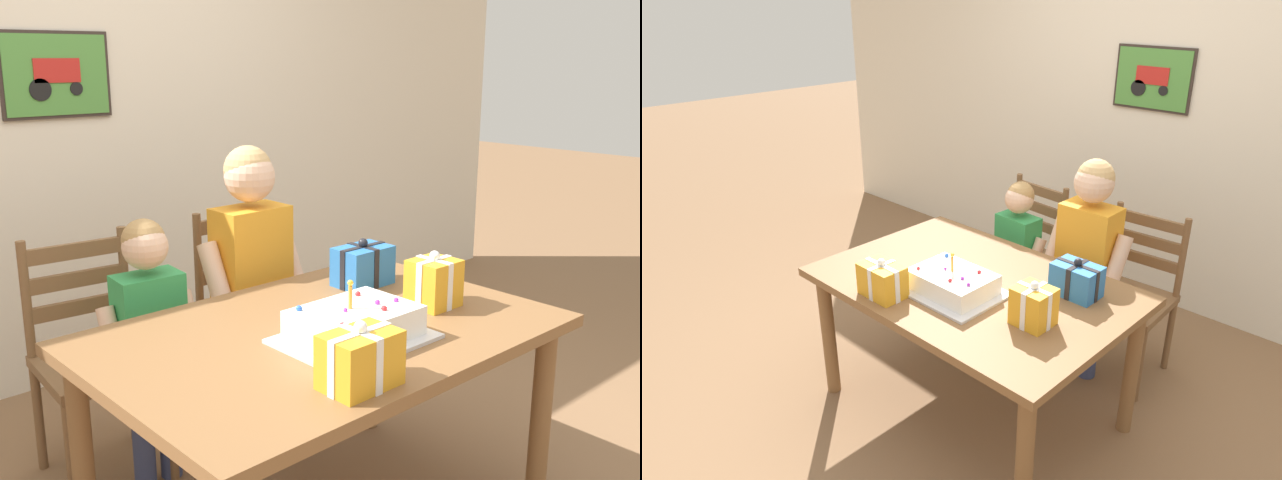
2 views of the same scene
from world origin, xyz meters
The scene contains 10 objects.
back_wall centered at (0.00, 1.78, 1.30)m, with size 6.40×0.11×2.60m.
dining_table centered at (0.00, 0.00, 0.65)m, with size 1.45×0.98×0.74m.
birthday_cake centered at (0.00, -0.14, 0.79)m, with size 0.44×0.34×0.19m.
gift_box_red_large centered at (0.41, 0.23, 0.81)m, with size 0.21×0.15×0.18m.
gift_box_beside_cake centered at (-0.21, -0.37, 0.81)m, with size 0.21×0.14×0.18m.
gift_box_corner_small centered at (0.42, -0.09, 0.82)m, with size 0.16×0.15×0.20m.
chair_left centered at (-0.38, 0.87, 0.47)m, with size 0.46×0.46×0.92m.
chair_right centered at (0.38, 0.87, 0.47)m, with size 0.44×0.44×0.92m.
child_older centered at (0.21, 0.65, 0.75)m, with size 0.45×0.25×1.24m.
child_younger centered at (-0.25, 0.65, 0.62)m, with size 0.38×0.22×1.02m.
Camera 1 is at (-1.44, -1.58, 1.57)m, focal length 40.66 mm.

